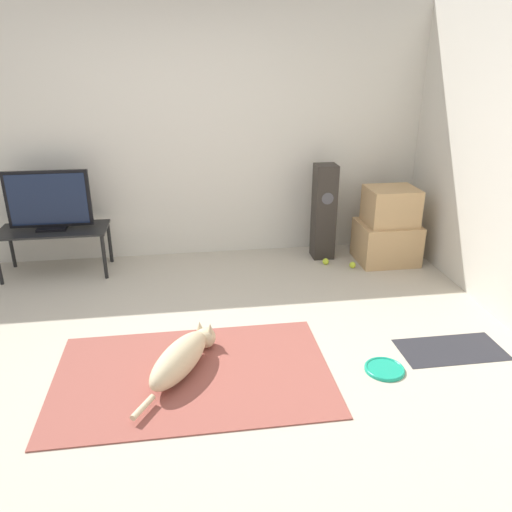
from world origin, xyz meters
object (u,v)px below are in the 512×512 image
(cardboard_box_upper, at_px, (391,206))
(tennis_ball_near_speaker, at_px, (326,261))
(cardboard_box_lower, at_px, (386,242))
(floor_speaker, at_px, (324,212))
(frisbee, at_px, (385,369))
(tv, at_px, (48,201))
(tennis_ball_by_boxes, at_px, (352,265))
(dog, at_px, (182,357))
(tv_stand, at_px, (54,234))

(cardboard_box_upper, distance_m, tennis_ball_near_speaker, 0.87)
(cardboard_box_lower, distance_m, floor_speaker, 0.73)
(frisbee, bearing_deg, tv, 141.43)
(tennis_ball_by_boxes, distance_m, tennis_ball_near_speaker, 0.28)
(dog, xyz_separation_m, frisbee, (1.39, -0.17, -0.11))
(floor_speaker, distance_m, tennis_ball_by_boxes, 0.63)
(tv, distance_m, tennis_ball_near_speaker, 2.80)
(frisbee, height_order, tennis_ball_by_boxes, tennis_ball_by_boxes)
(tennis_ball_near_speaker, bearing_deg, tv_stand, 175.96)
(cardboard_box_upper, bearing_deg, tv_stand, 176.94)
(tennis_ball_by_boxes, bearing_deg, frisbee, -101.33)
(floor_speaker, xyz_separation_m, tennis_ball_by_boxes, (0.23, -0.35, -0.47))
(dog, height_order, frisbee, dog)
(dog, xyz_separation_m, tv_stand, (-1.21, 1.90, 0.28))
(tennis_ball_near_speaker, bearing_deg, floor_speaker, 85.38)
(frisbee, xyz_separation_m, cardboard_box_lower, (0.75, 1.89, 0.20))
(cardboard_box_lower, bearing_deg, dog, -141.19)
(floor_speaker, distance_m, tennis_ball_near_speaker, 0.52)
(floor_speaker, relative_size, tv_stand, 0.97)
(tv_stand, bearing_deg, tv, 90.00)
(frisbee, distance_m, floor_speaker, 2.16)
(cardboard_box_upper, bearing_deg, tennis_ball_by_boxes, -161.10)
(cardboard_box_lower, xyz_separation_m, cardboard_box_upper, (0.01, -0.00, 0.39))
(cardboard_box_upper, distance_m, tv_stand, 3.37)
(frisbee, height_order, floor_speaker, floor_speaker)
(floor_speaker, xyz_separation_m, tv_stand, (-2.72, -0.04, -0.09))
(cardboard_box_lower, height_order, cardboard_box_upper, cardboard_box_upper)
(frisbee, height_order, tv, tv)
(tv_stand, distance_m, tv, 0.33)
(cardboard_box_upper, bearing_deg, frisbee, -111.89)
(tv_stand, relative_size, tennis_ball_by_boxes, 15.58)
(frisbee, xyz_separation_m, tennis_ball_by_boxes, (0.35, 1.75, 0.02))
(tv_stand, distance_m, tennis_ball_near_speaker, 2.73)
(tv_stand, bearing_deg, cardboard_box_upper, -3.06)
(frisbee, xyz_separation_m, floor_speaker, (0.12, 2.11, 0.49))
(frisbee, relative_size, cardboard_box_upper, 0.56)
(frisbee, distance_m, tv, 3.40)
(tv_stand, bearing_deg, cardboard_box_lower, -3.00)
(frisbee, bearing_deg, cardboard_box_lower, 68.35)
(cardboard_box_upper, xyz_separation_m, tennis_ball_by_boxes, (-0.41, -0.14, -0.57))
(tv, bearing_deg, tv_stand, -90.00)
(floor_speaker, height_order, tennis_ball_by_boxes, floor_speaker)
(cardboard_box_upper, xyz_separation_m, floor_speaker, (-0.64, 0.22, -0.10))
(tv_stand, height_order, tennis_ball_near_speaker, tv_stand)
(floor_speaker, bearing_deg, cardboard_box_upper, -18.63)
(dog, xyz_separation_m, tennis_ball_by_boxes, (1.74, 1.58, -0.09))
(floor_speaker, bearing_deg, frisbee, -93.31)
(dog, xyz_separation_m, tv, (-1.21, 1.90, 0.61))
(cardboard_box_lower, relative_size, cardboard_box_upper, 1.21)
(cardboard_box_upper, bearing_deg, cardboard_box_lower, 152.64)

